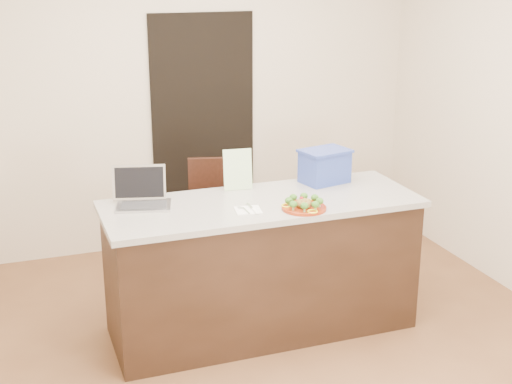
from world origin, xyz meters
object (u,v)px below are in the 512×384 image
object	(u,v)px
yogurt_bottle	(301,203)
blue_box	(325,166)
laptop	(141,194)
chair	(221,215)
island	(262,266)
napkin	(248,210)
plate	(304,208)

from	to	relation	value
yogurt_bottle	blue_box	bearing A→B (deg)	50.17
yogurt_bottle	laptop	size ratio (longest dim) A/B	0.17
blue_box	chair	bearing A→B (deg)	122.97
laptop	blue_box	bearing A→B (deg)	16.57
blue_box	chair	size ratio (longest dim) A/B	0.38
laptop	chair	distance (m)	1.03
island	chair	xyz separation A→B (m)	(-0.03, 0.81, 0.09)
napkin	chair	size ratio (longest dim) A/B	0.16
plate	island	bearing A→B (deg)	128.61
plate	chair	bearing A→B (deg)	102.11
island	plate	world-z (taller)	plate
chair	blue_box	bearing A→B (deg)	-29.93
laptop	chair	world-z (taller)	laptop
plate	chair	distance (m)	1.13
island	yogurt_bottle	world-z (taller)	yogurt_bottle
laptop	blue_box	distance (m)	1.30
yogurt_bottle	chair	bearing A→B (deg)	102.54
yogurt_bottle	blue_box	size ratio (longest dim) A/B	0.18
yogurt_bottle	chair	world-z (taller)	yogurt_bottle
plate	yogurt_bottle	xyz separation A→B (m)	(-0.00, 0.04, 0.02)
napkin	laptop	bearing A→B (deg)	149.90
napkin	chair	distance (m)	1.03
island	plate	size ratio (longest dim) A/B	7.33
plate	napkin	distance (m)	0.35
yogurt_bottle	laptop	xyz separation A→B (m)	(-0.93, 0.40, 0.04)
napkin	laptop	world-z (taller)	laptop
yogurt_bottle	island	bearing A→B (deg)	133.95
island	yogurt_bottle	distance (m)	0.56
plate	blue_box	size ratio (longest dim) A/B	0.75
plate	yogurt_bottle	size ratio (longest dim) A/B	4.25
island	chair	world-z (taller)	chair
yogurt_bottle	plate	bearing A→B (deg)	-88.44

